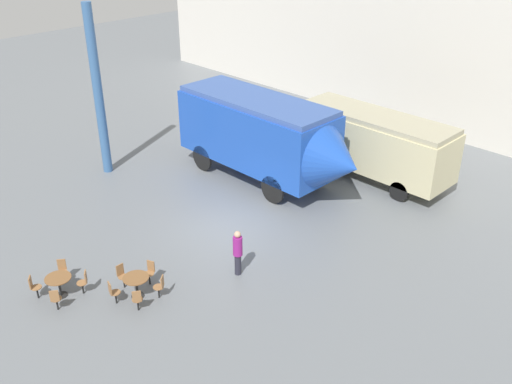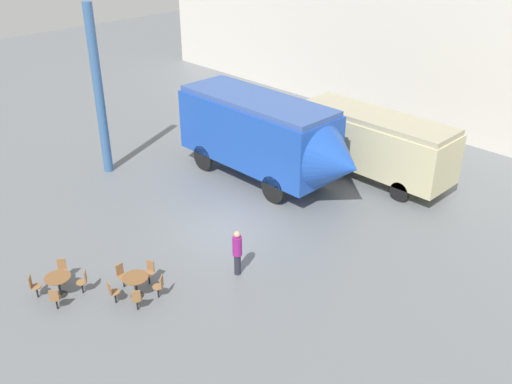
{
  "view_description": "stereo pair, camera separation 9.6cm",
  "coord_description": "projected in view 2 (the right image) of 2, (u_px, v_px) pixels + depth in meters",
  "views": [
    {
      "loc": [
        15.03,
        -13.12,
        12.07
      ],
      "look_at": [
        0.9,
        1.0,
        1.6
      ],
      "focal_mm": 40.0,
      "sensor_mm": 36.0,
      "label": 1
    },
    {
      "loc": [
        15.09,
        -13.05,
        12.07
      ],
      "look_at": [
        0.9,
        1.0,
        1.6
      ],
      "focal_mm": 40.0,
      "sensor_mm": 36.0,
      "label": 2
    }
  ],
  "objects": [
    {
      "name": "cafe_chair_8",
      "position": [
        137.0,
        298.0,
        18.35
      ],
      "size": [
        0.4,
        0.39,
        0.87
      ],
      "rotation": [
        0.0,
        0.0,
        8.85
      ],
      "color": "black",
      "rests_on": "ground_plane"
    },
    {
      "name": "visitor_person",
      "position": [
        237.0,
        251.0,
        19.97
      ],
      "size": [
        0.34,
        0.34,
        1.77
      ],
      "color": "#262633",
      "rests_on": "ground_plane"
    },
    {
      "name": "cafe_table_near",
      "position": [
        58.0,
        281.0,
        19.06
      ],
      "size": [
        0.88,
        0.88,
        0.74
      ],
      "color": "black",
      "rests_on": "ground_plane"
    },
    {
      "name": "backdrop_wall",
      "position": [
        433.0,
        52.0,
        30.67
      ],
      "size": [
        44.0,
        0.15,
        9.0
      ],
      "color": "silver",
      "rests_on": "ground_plane"
    },
    {
      "name": "cafe_chair_5",
      "position": [
        150.0,
        271.0,
        19.71
      ],
      "size": [
        0.38,
        0.39,
        0.87
      ],
      "rotation": [
        0.0,
        0.0,
        5.08
      ],
      "color": "black",
      "rests_on": "ground_plane"
    },
    {
      "name": "cafe_chair_4",
      "position": [
        160.0,
        285.0,
        18.98
      ],
      "size": [
        0.41,
        0.4,
        0.87
      ],
      "rotation": [
        0.0,
        0.0,
        3.82
      ],
      "color": "black",
      "rests_on": "ground_plane"
    },
    {
      "name": "streamlined_locomotive",
      "position": [
        269.0,
        135.0,
        25.91
      ],
      "size": [
        9.66,
        2.88,
        3.93
      ],
      "color": "blue",
      "rests_on": "ground_plane"
    },
    {
      "name": "cafe_chair_1",
      "position": [
        62.0,
        269.0,
        19.81
      ],
      "size": [
        0.4,
        0.4,
        0.87
      ],
      "rotation": [
        0.0,
        0.0,
        5.67
      ],
      "color": "black",
      "rests_on": "ground_plane"
    },
    {
      "name": "cafe_chair_2",
      "position": [
        33.0,
        285.0,
        18.98
      ],
      "size": [
        0.4,
        0.4,
        0.87
      ],
      "rotation": [
        0.0,
        0.0,
        7.24
      ],
      "color": "black",
      "rests_on": "ground_plane"
    },
    {
      "name": "support_pillar",
      "position": [
        99.0,
        92.0,
        26.18
      ],
      "size": [
        0.44,
        0.44,
        8.0
      ],
      "color": "#386093",
      "rests_on": "ground_plane"
    },
    {
      "name": "ground_plane",
      "position": [
        223.0,
        227.0,
        23.24
      ],
      "size": [
        80.0,
        80.0,
        0.0
      ],
      "primitive_type": "plane",
      "color": "slate"
    },
    {
      "name": "passenger_coach_vintage",
      "position": [
        375.0,
        141.0,
        26.55
      ],
      "size": [
        7.57,
        2.45,
        3.14
      ],
      "color": "beige",
      "rests_on": "ground_plane"
    },
    {
      "name": "cafe_chair_6",
      "position": [
        121.0,
        274.0,
        19.54
      ],
      "size": [
        0.36,
        0.36,
        0.87
      ],
      "rotation": [
        0.0,
        0.0,
        6.34
      ],
      "color": "black",
      "rests_on": "ground_plane"
    },
    {
      "name": "cafe_table_mid",
      "position": [
        136.0,
        281.0,
        19.01
      ],
      "size": [
        0.88,
        0.88,
        0.77
      ],
      "color": "black",
      "rests_on": "ground_plane"
    },
    {
      "name": "cafe_chair_7",
      "position": [
        112.0,
        291.0,
        18.7
      ],
      "size": [
        0.36,
        0.38,
        0.87
      ],
      "rotation": [
        0.0,
        0.0,
        7.59
      ],
      "color": "black",
      "rests_on": "ground_plane"
    },
    {
      "name": "cafe_chair_0",
      "position": [
        83.0,
        280.0,
        19.21
      ],
      "size": [
        0.4,
        0.4,
        0.87
      ],
      "rotation": [
        0.0,
        0.0,
        4.09
      ],
      "color": "black",
      "rests_on": "ground_plane"
    },
    {
      "name": "cafe_chair_3",
      "position": [
        55.0,
        298.0,
        18.39
      ],
      "size": [
        0.4,
        0.4,
        0.87
      ],
      "rotation": [
        0.0,
        0.0,
        8.81
      ],
      "color": "black",
      "rests_on": "ground_plane"
    }
  ]
}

